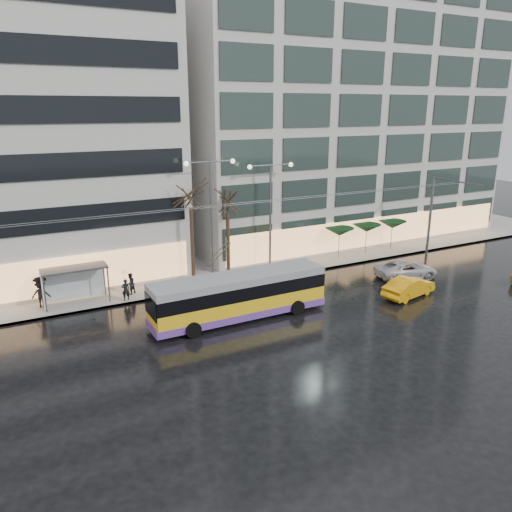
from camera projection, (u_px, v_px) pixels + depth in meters
ground at (255, 343)px, 28.26m from camera, size 140.00×140.00×0.00m
sidewalk at (198, 268)px, 41.01m from camera, size 80.00×10.00×0.15m
kerb at (222, 287)px, 36.81m from camera, size 80.00×0.10×0.15m
building_right at (336, 109)px, 49.20m from camera, size 32.00×14.00×25.00m
trolleybus at (239, 297)px, 31.10m from camera, size 11.37×4.46×5.26m
catenary at (214, 237)px, 34.22m from camera, size 42.24×5.12×7.00m
bus_shelter at (68, 278)px, 33.04m from camera, size 4.20×1.60×2.51m
street_lamp_near at (211, 204)px, 36.60m from camera, size 3.96×0.36×9.03m
street_lamp_far at (270, 202)px, 38.90m from camera, size 3.96×0.36×8.53m
tree_a at (190, 190)px, 35.78m from camera, size 3.20×3.20×8.40m
tree_b at (227, 196)px, 37.48m from camera, size 3.20×3.20×7.70m
parasol_a at (339, 232)px, 43.12m from camera, size 2.50×2.50×2.65m
parasol_b at (367, 228)px, 44.45m from camera, size 2.50×2.50×2.65m
parasol_c at (392, 225)px, 45.79m from camera, size 2.50×2.50×2.65m
taxi_b at (409, 287)px, 34.91m from camera, size 4.54×2.33×1.43m
sedan_silver at (406, 269)px, 38.82m from camera, size 5.23×3.26×1.35m
pedestrian_a at (125, 280)px, 33.64m from camera, size 0.97×0.99×2.19m
pedestrian_b at (130, 284)px, 34.98m from camera, size 0.94×0.88×1.54m
pedestrian_c at (40, 291)px, 32.61m from camera, size 1.29×0.98×2.11m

